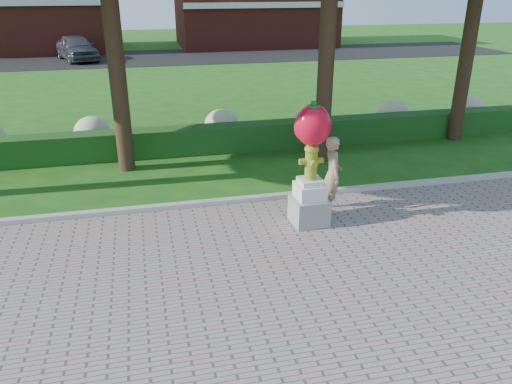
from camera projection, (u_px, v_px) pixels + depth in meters
ground at (241, 274)px, 8.89m from camera, size 100.00×100.00×0.00m
curb at (215, 203)px, 11.55m from camera, size 40.00×0.18×0.15m
lawn_hedge at (195, 140)px, 15.01m from camera, size 24.00×0.70×0.80m
hydrangea_row at (209, 125)px, 15.97m from camera, size 20.10×1.10×0.99m
street at (159, 57)px, 33.99m from camera, size 50.00×8.00×0.02m
building_left at (11, 1)px, 35.92m from camera, size 14.00×8.00×7.00m
building_right at (254, 3)px, 39.79m from camera, size 12.00×8.00×6.40m
hydrant_sculpture at (311, 161)px, 10.14m from camera, size 0.77×0.74×2.62m
woman at (332, 174)px, 10.96m from camera, size 0.51×0.69×1.72m
parked_car at (77, 48)px, 32.37m from camera, size 3.34×5.09×1.61m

